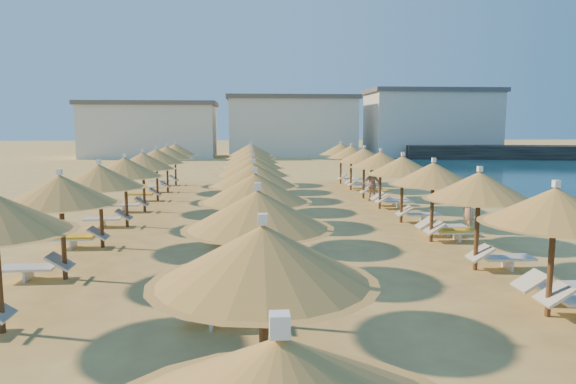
{
  "coord_description": "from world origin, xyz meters",
  "views": [
    {
      "loc": [
        -2.57,
        -15.42,
        3.88
      ],
      "look_at": [
        -1.06,
        4.0,
        1.3
      ],
      "focal_mm": 32.0,
      "sensor_mm": 36.0,
      "label": 1
    }
  ],
  "objects": [
    {
      "name": "ground",
      "position": [
        0.0,
        0.0,
        0.0
      ],
      "size": [
        220.0,
        220.0,
        0.0
      ],
      "primitive_type": "plane",
      "color": "#E2BE63",
      "rests_on": "ground"
    },
    {
      "name": "jetty",
      "position": [
        30.33,
        39.58,
        0.75
      ],
      "size": [
        30.24,
        9.17,
        1.5
      ],
      "primitive_type": "cube",
      "rotation": [
        0.0,
        0.0,
        -0.18
      ],
      "color": "black",
      "rests_on": "ground"
    },
    {
      "name": "hotel_blocks",
      "position": [
        4.09,
        46.91,
        3.7
      ],
      "size": [
        49.4,
        9.53,
        8.1
      ],
      "color": "beige",
      "rests_on": "ground"
    },
    {
      "name": "parasol_row_east",
      "position": [
        3.47,
        2.55,
        2.23
      ],
      "size": [
        2.92,
        33.15,
        2.79
      ],
      "color": "brown",
      "rests_on": "ground"
    },
    {
      "name": "parasol_row_west",
      "position": [
        -2.4,
        2.55,
        2.23
      ],
      "size": [
        2.92,
        33.15,
        2.79
      ],
      "color": "brown",
      "rests_on": "ground"
    },
    {
      "name": "parasol_row_inland",
      "position": [
        -7.2,
        5.91,
        2.23
      ],
      "size": [
        2.92,
        26.43,
        2.79
      ],
      "color": "brown",
      "rests_on": "ground"
    },
    {
      "name": "loungers",
      "position": [
        -1.29,
        3.1,
        0.34
      ],
      "size": [
        13.81,
        30.85,
        0.66
      ],
      "color": "silver",
      "rests_on": "ground"
    },
    {
      "name": "beachgoer_a",
      "position": [
        5.32,
        2.2,
        0.88
      ],
      "size": [
        0.45,
        0.66,
        1.77
      ],
      "primitive_type": "imported",
      "rotation": [
        0.0,
        0.0,
        -1.53
      ],
      "color": "tan",
      "rests_on": "ground"
    },
    {
      "name": "beachgoer_c",
      "position": [
        3.71,
        10.15,
        0.8
      ],
      "size": [
        1.0,
        0.8,
        1.59
      ],
      "primitive_type": "imported",
      "rotation": [
        0.0,
        0.0,
        -0.52
      ],
      "color": "tan",
      "rests_on": "ground"
    }
  ]
}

